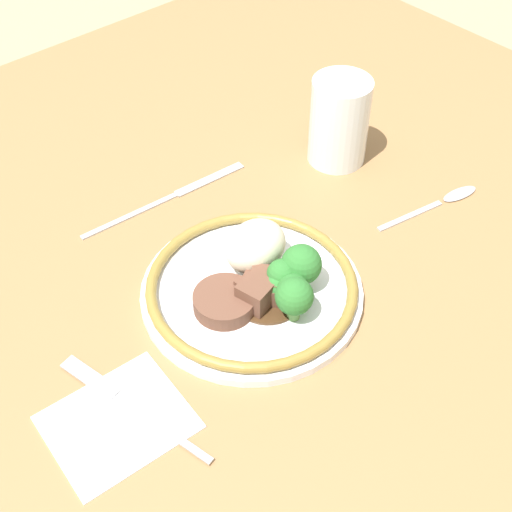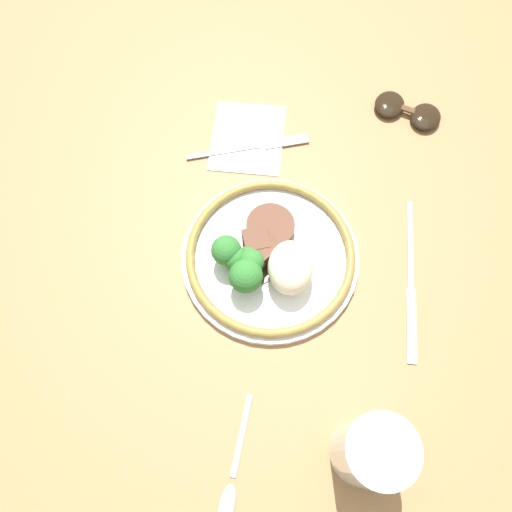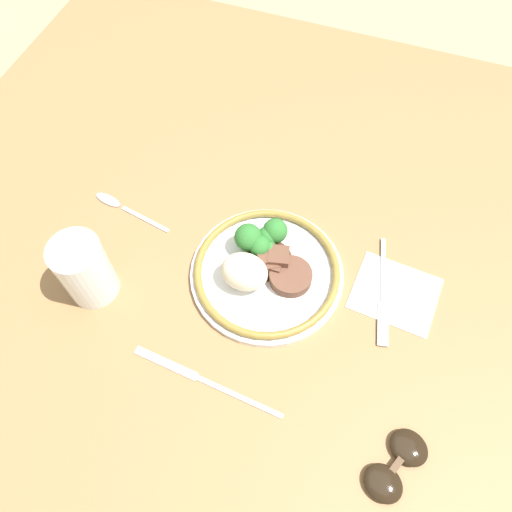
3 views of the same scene
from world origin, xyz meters
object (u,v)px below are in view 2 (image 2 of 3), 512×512
object	(u,v)px
knife	(411,284)
spoon	(230,489)
fork	(260,146)
plate	(268,257)
juice_glass	(371,452)
sunglasses	(408,111)

from	to	relation	value
knife	spoon	xyz separation A→B (m)	(0.25, -0.23, 0.00)
fork	spoon	size ratio (longest dim) A/B	1.21
fork	plate	bearing A→B (deg)	-97.90
fork	knife	xyz separation A→B (m)	(0.21, 0.20, -0.00)
juice_glass	knife	world-z (taller)	juice_glass
plate	fork	distance (m)	0.19
juice_glass	knife	bearing A→B (deg)	159.60
juice_glass	sunglasses	xyz separation A→B (m)	(-0.49, 0.10, -0.04)
plate	spoon	bearing A→B (deg)	-7.90
juice_glass	sunglasses	world-z (taller)	juice_glass
spoon	sunglasses	world-z (taller)	sunglasses
juice_glass	sunglasses	distance (m)	0.50
spoon	knife	bearing A→B (deg)	148.30
knife	plate	bearing A→B (deg)	-93.71
fork	sunglasses	distance (m)	0.23
plate	juice_glass	world-z (taller)	juice_glass
fork	spoon	distance (m)	0.46
juice_glass	fork	xyz separation A→B (m)	(-0.42, -0.13, -0.05)
plate	fork	bearing A→B (deg)	-175.69
fork	spoon	xyz separation A→B (m)	(0.46, -0.02, -0.00)
spoon	sunglasses	bearing A→B (deg)	165.52
plate	knife	size ratio (longest dim) A/B	1.03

